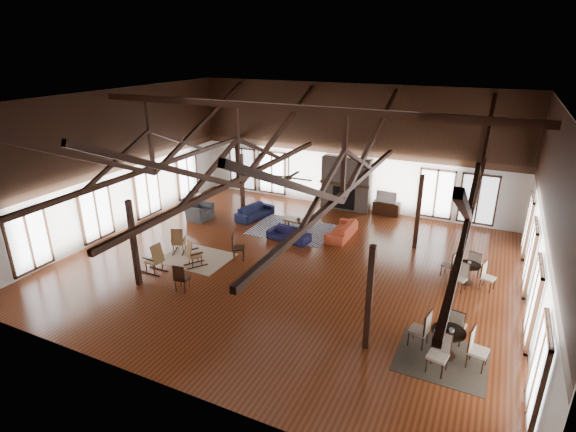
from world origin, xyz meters
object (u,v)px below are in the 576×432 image
at_px(sofa_navy_left, 255,212).
at_px(coffee_table, 297,221).
at_px(sofa_orange, 342,230).
at_px(sofa_navy_front, 289,234).
at_px(armchair, 199,212).
at_px(cafe_table_far, 468,270).
at_px(cafe_table_near, 448,338).
at_px(tv_console, 386,208).

distance_m(sofa_navy_left, coffee_table, 2.35).
bearing_deg(sofa_orange, sofa_navy_front, -54.43).
height_order(coffee_table, armchair, armchair).
bearing_deg(armchair, sofa_navy_left, -59.70).
distance_m(sofa_orange, armchair, 6.75).
bearing_deg(armchair, cafe_table_far, -93.37).
height_order(cafe_table_near, tv_console, cafe_table_near).
bearing_deg(coffee_table, sofa_orange, 5.89).
distance_m(cafe_table_far, tv_console, 6.73).
bearing_deg(cafe_table_far, armchair, 175.36).
distance_m(sofa_navy_front, sofa_orange, 2.28).
xyz_separation_m(sofa_navy_front, coffee_table, (-0.22, 1.30, 0.10)).
bearing_deg(tv_console, sofa_navy_left, -150.58).
xyz_separation_m(sofa_navy_front, sofa_navy_left, (-2.55, 1.66, 0.03)).
height_order(armchair, cafe_table_far, cafe_table_far).
bearing_deg(coffee_table, armchair, -163.30).
relative_size(cafe_table_near, tv_console, 1.68).
relative_size(sofa_navy_front, coffee_table, 1.56).
relative_size(sofa_navy_front, armchair, 1.59).
distance_m(cafe_table_near, tv_console, 10.47).
relative_size(coffee_table, cafe_table_far, 0.63).
distance_m(sofa_navy_left, cafe_table_near, 11.53).
distance_m(coffee_table, tv_console, 4.69).
height_order(sofa_navy_left, coffee_table, sofa_navy_left).
bearing_deg(sofa_navy_front, cafe_table_near, -29.42).
distance_m(sofa_navy_front, cafe_table_near, 8.49).
height_order(sofa_orange, armchair, armchair).
distance_m(sofa_navy_front, coffee_table, 1.32).
bearing_deg(cafe_table_near, tv_console, 112.28).
bearing_deg(sofa_navy_left, cafe_table_far, -91.02).
xyz_separation_m(sofa_navy_left, cafe_table_near, (9.46, -6.59, 0.24)).
bearing_deg(sofa_orange, coffee_table, -89.13).
bearing_deg(armchair, sofa_orange, -80.96).
bearing_deg(coffee_table, cafe_table_far, -8.79).
distance_m(armchair, tv_console, 8.91).
relative_size(sofa_navy_front, sofa_navy_left, 0.90).
xyz_separation_m(coffee_table, cafe_table_far, (7.28, -1.87, 0.10)).
relative_size(coffee_table, armchair, 1.02).
relative_size(sofa_orange, tv_console, 1.69).
bearing_deg(sofa_orange, sofa_navy_left, -93.94).
relative_size(sofa_orange, coffee_table, 1.81).
distance_m(sofa_navy_front, sofa_navy_left, 3.04).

